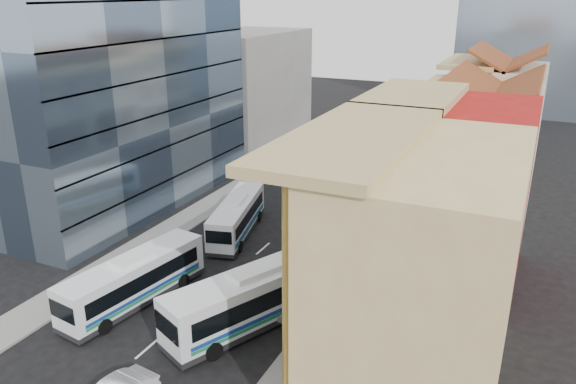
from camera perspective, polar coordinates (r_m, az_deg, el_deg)
The scene contains 14 objects.
ground at distance 32.72m, azimuth -15.15°, elevation -15.96°, with size 200.00×200.00×0.00m, color black.
sidewalk_right at distance 46.71m, azimuth 10.79°, elevation -4.10°, with size 3.00×90.00×0.15m, color slate.
sidewalk_left at distance 52.91m, azimuth -7.29°, elevation -0.99°, with size 3.00×90.00×0.15m, color slate.
shophouse_tan at distance 28.12m, azimuth 13.67°, elevation -7.78°, with size 8.00×14.00×12.00m, color #DBBD7E.
shophouse_red at distance 39.08m, azimuth 17.29°, elevation -0.14°, with size 8.00×10.00×12.00m, color #AA1813.
shophouse_cream_near at distance 48.39m, azimuth 18.82°, elevation 2.25°, with size 8.00×9.00×10.00m, color beige.
shophouse_cream_mid at distance 57.04m, azimuth 19.93°, elevation 4.71°, with size 8.00×9.00×10.00m, color beige.
shophouse_cream_far at distance 67.15m, azimuth 20.91°, elevation 7.18°, with size 8.00×12.00×11.00m, color beige.
office_tower at distance 52.41m, azimuth -18.03°, elevation 14.82°, with size 12.00×26.00×30.00m, color #3F5064.
office_block_far at distance 71.49m, azimuth -4.19°, elevation 10.36°, with size 10.00×18.00×14.00m, color gray.
bus_left_near at distance 36.94m, azimuth -15.39°, elevation -8.50°, with size 2.44×10.40×3.34m, color white, non-canonical shape.
bus_left_far at distance 45.48m, azimuth -5.21°, elevation -2.44°, with size 2.29×9.77×3.13m, color white, non-canonical shape.
bus_right at distance 33.47m, azimuth -3.39°, elevation -10.53°, with size 2.72×11.60×3.72m, color white, non-canonical shape.
sedan_left at distance 37.17m, azimuth -19.11°, elevation -10.39°, with size 1.74×4.31×1.46m, color white.
Camera 1 is at (18.15, -19.69, 18.80)m, focal length 35.00 mm.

